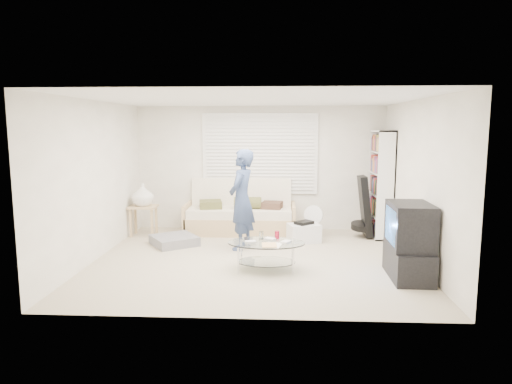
# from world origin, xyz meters

# --- Properties ---
(ground) EXTENTS (5.00, 5.00, 0.00)m
(ground) POSITION_xyz_m (0.00, 0.00, 0.00)
(ground) COLOR tan
(ground) RESTS_ON ground
(room_shell) EXTENTS (5.02, 4.52, 2.51)m
(room_shell) POSITION_xyz_m (0.00, 0.48, 1.63)
(room_shell) COLOR beige
(room_shell) RESTS_ON ground
(window_blinds) EXTENTS (2.32, 0.08, 1.62)m
(window_blinds) POSITION_xyz_m (0.00, 2.20, 1.55)
(window_blinds) COLOR silver
(window_blinds) RESTS_ON ground
(futon_sofa) EXTENTS (2.16, 0.87, 1.06)m
(futon_sofa) POSITION_xyz_m (-0.37, 1.88, 0.35)
(futon_sofa) COLOR tan
(futon_sofa) RESTS_ON ground
(grey_floor_pillow) EXTENTS (0.99, 0.99, 0.16)m
(grey_floor_pillow) POSITION_xyz_m (-1.47, 0.85, 0.08)
(grey_floor_pillow) COLOR slate
(grey_floor_pillow) RESTS_ON ground
(side_table) EXTENTS (0.51, 0.41, 1.02)m
(side_table) POSITION_xyz_m (-2.22, 1.51, 0.76)
(side_table) COLOR tan
(side_table) RESTS_ON ground
(bookshelf) EXTENTS (0.32, 0.85, 2.02)m
(bookshelf) POSITION_xyz_m (2.32, 1.71, 1.01)
(bookshelf) COLOR white
(bookshelf) RESTS_ON ground
(guitar_case) EXTENTS (0.42, 0.43, 1.16)m
(guitar_case) POSITION_xyz_m (2.01, 1.58, 0.51)
(guitar_case) COLOR black
(guitar_case) RESTS_ON ground
(floor_fan) EXTENTS (0.38, 0.25, 0.61)m
(floor_fan) POSITION_xyz_m (1.04, 1.59, 0.36)
(floor_fan) COLOR white
(floor_fan) RESTS_ON ground
(storage_bin) EXTENTS (0.64, 0.53, 0.39)m
(storage_bin) POSITION_xyz_m (0.85, 1.17, 0.18)
(storage_bin) COLOR white
(storage_bin) RESTS_ON ground
(tv_unit) EXTENTS (0.55, 0.98, 1.05)m
(tv_unit) POSITION_xyz_m (2.20, -0.75, 0.51)
(tv_unit) COLOR black
(tv_unit) RESTS_ON ground
(coffee_table) EXTENTS (1.14, 0.73, 0.54)m
(coffee_table) POSITION_xyz_m (0.21, -0.50, 0.34)
(coffee_table) COLOR silver
(coffee_table) RESTS_ON ground
(standing_person) EXTENTS (0.58, 0.72, 1.72)m
(standing_person) POSITION_xyz_m (-0.24, 0.64, 0.86)
(standing_person) COLOR navy
(standing_person) RESTS_ON ground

